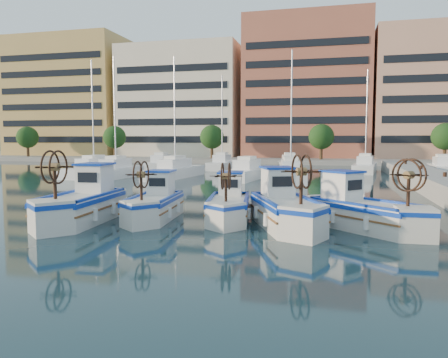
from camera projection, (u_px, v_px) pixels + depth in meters
ground at (194, 225)px, 18.66m from camera, size 300.00×300.00×0.00m
waterfront at (353, 99)px, 78.37m from camera, size 180.00×40.00×25.60m
yacht_marina at (241, 170)px, 46.14m from camera, size 37.45×22.78×11.50m
fishing_boat_a at (83, 202)px, 19.32m from camera, size 2.48×5.27×3.23m
fishing_boat_b at (155, 202)px, 20.08m from camera, size 2.23×4.52×2.76m
fishing_boat_c at (229, 204)px, 19.79m from camera, size 2.41×4.45×2.70m
fishing_boat_d at (285, 206)px, 18.18m from camera, size 3.65×5.15×3.11m
fishing_boat_e at (362, 209)px, 17.69m from camera, size 4.62×4.48×2.96m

